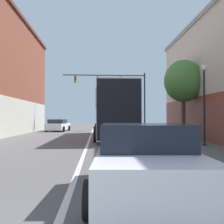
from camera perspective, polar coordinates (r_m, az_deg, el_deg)
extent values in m
cube|color=silver|center=(17.92, -5.00, -6.14)|extent=(0.14, 46.47, 0.01)
cube|color=#B7B2A3|center=(21.87, -22.17, -0.98)|extent=(0.24, 28.86, 3.20)
cube|color=brown|center=(17.18, 20.82, -1.29)|extent=(0.24, 20.10, 2.99)
cube|color=silver|center=(20.52, 0.10, -0.01)|extent=(2.50, 12.80, 3.51)
cube|color=black|center=(20.54, 0.10, 1.75)|extent=(2.55, 12.55, 1.12)
cube|color=beige|center=(20.52, 0.10, -0.79)|extent=(2.53, 12.67, 0.35)
cube|color=black|center=(14.16, 1.55, 0.55)|extent=(2.43, 0.06, 3.36)
cylinder|color=black|center=(24.47, -3.40, -3.67)|extent=(0.30, 1.00, 1.00)
cylinder|color=black|center=(24.59, 2.55, -3.65)|extent=(0.30, 1.00, 1.00)
cylinder|color=black|center=(16.55, -3.54, -4.82)|extent=(0.30, 1.00, 1.00)
cylinder|color=black|center=(16.72, 5.23, -4.78)|extent=(0.30, 1.00, 1.00)
cube|color=silver|center=(5.33, 7.15, -12.02)|extent=(2.09, 4.17, 0.74)
cube|color=black|center=(5.50, 6.83, -5.20)|extent=(1.82, 2.21, 0.50)
cylinder|color=black|center=(6.59, -2.61, -12.01)|extent=(0.26, 0.62, 0.60)
cylinder|color=black|center=(6.76, 14.06, -11.69)|extent=(0.26, 0.62, 0.60)
cylinder|color=black|center=(4.15, -4.53, -18.50)|extent=(0.26, 0.62, 0.60)
cylinder|color=black|center=(4.42, 22.17, -17.32)|extent=(0.26, 0.62, 0.60)
cube|color=silver|center=(30.49, -11.64, -3.12)|extent=(2.32, 4.51, 0.72)
cube|color=black|center=(30.27, -11.74, -2.01)|extent=(1.93, 2.43, 0.46)
cylinder|color=black|center=(32.04, -12.66, -3.43)|extent=(0.29, 0.62, 0.59)
cylinder|color=black|center=(31.57, -9.35, -3.48)|extent=(0.29, 0.62, 0.59)
cylinder|color=black|center=(29.48, -14.11, -3.61)|extent=(0.29, 0.62, 0.59)
cylinder|color=black|center=(28.96, -10.52, -3.67)|extent=(0.29, 0.62, 0.59)
cylinder|color=black|center=(31.65, 7.11, 2.23)|extent=(0.18, 0.18, 6.90)
cylinder|color=black|center=(31.50, -1.73, 8.00)|extent=(9.74, 0.12, 0.12)
cube|color=#9E8419|center=(31.53, 1.83, 7.04)|extent=(0.28, 0.24, 0.80)
sphere|color=black|center=(31.42, 1.86, 7.52)|extent=(0.18, 0.18, 0.18)
sphere|color=black|center=(31.38, 1.86, 7.08)|extent=(0.18, 0.18, 0.18)
sphere|color=green|center=(31.35, 1.86, 6.63)|extent=(0.18, 0.18, 0.18)
cube|color=#9E8419|center=(31.41, -3.08, 7.07)|extent=(0.28, 0.24, 0.80)
sphere|color=black|center=(31.30, -3.08, 7.56)|extent=(0.18, 0.18, 0.18)
sphere|color=black|center=(31.26, -3.08, 7.11)|extent=(0.18, 0.18, 0.18)
sphere|color=green|center=(31.23, -3.08, 6.66)|extent=(0.18, 0.18, 0.18)
cube|color=#9E8419|center=(31.52, -7.99, 7.05)|extent=(0.28, 0.24, 0.80)
sphere|color=black|center=(31.41, -8.01, 7.54)|extent=(0.18, 0.18, 0.18)
sphere|color=black|center=(31.37, -8.01, 7.09)|extent=(0.18, 0.18, 0.18)
sphere|color=green|center=(31.34, -8.01, 6.64)|extent=(0.18, 0.18, 0.18)
cone|color=black|center=(15.42, 19.50, -6.51)|extent=(0.26, 0.26, 0.20)
cylinder|color=black|center=(15.36, 19.44, 0.92)|extent=(0.10, 0.10, 4.19)
sphere|color=white|center=(15.60, 19.38, 9.06)|extent=(0.32, 0.32, 0.32)
cylinder|color=#4C3823|center=(19.21, 15.31, -1.32)|extent=(0.27, 0.27, 2.99)
ellipsoid|color=#4C843D|center=(19.38, 15.26, 6.54)|extent=(2.72, 2.45, 2.99)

